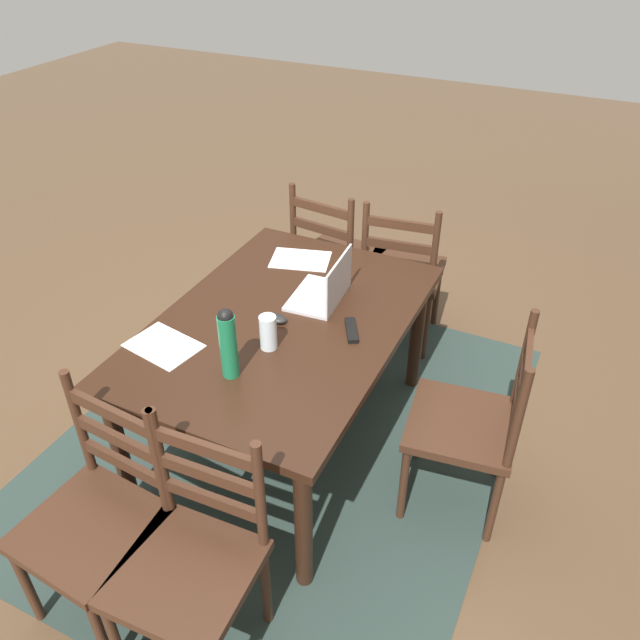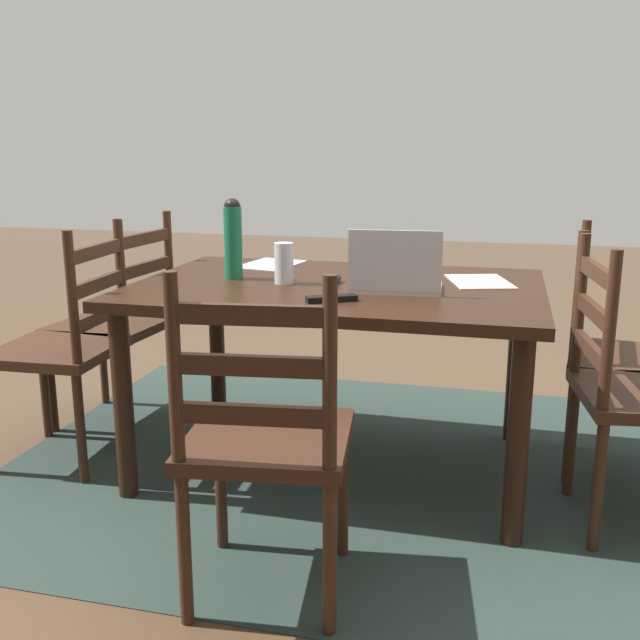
{
  "view_description": "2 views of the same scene",
  "coord_description": "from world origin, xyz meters",
  "px_view_note": "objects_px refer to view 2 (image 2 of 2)",
  "views": [
    {
      "loc": [
        2.0,
        1.14,
        2.35
      ],
      "look_at": [
        -0.15,
        0.12,
        0.67
      ],
      "focal_mm": 35.56,
      "sensor_mm": 36.0,
      "label": 1
    },
    {
      "loc": [
        -0.6,
        2.64,
        1.24
      ],
      "look_at": [
        0.04,
        0.11,
        0.61
      ],
      "focal_mm": 41.27,
      "sensor_mm": 36.0,
      "label": 2
    }
  ],
  "objects_px": {
    "chair_left_near": "(619,356)",
    "chair_far_head": "(265,442)",
    "chair_left_far": "(638,392)",
    "chair_right_far": "(66,349)",
    "computer_mouse": "(333,278)",
    "dining_table": "(337,306)",
    "water_bottle": "(233,237)",
    "chair_right_near": "(118,324)",
    "laptop": "(396,276)",
    "tv_remote": "(332,299)",
    "drinking_glass": "(284,263)"
  },
  "relations": [
    {
      "from": "chair_far_head",
      "to": "chair_right_far",
      "type": "height_order",
      "value": "same"
    },
    {
      "from": "water_bottle",
      "to": "chair_right_far",
      "type": "bearing_deg",
      "value": 18.66
    },
    {
      "from": "chair_far_head",
      "to": "chair_right_near",
      "type": "bearing_deg",
      "value": -46.19
    },
    {
      "from": "chair_left_far",
      "to": "laptop",
      "type": "height_order",
      "value": "laptop"
    },
    {
      "from": "chair_right_far",
      "to": "computer_mouse",
      "type": "relative_size",
      "value": 9.5
    },
    {
      "from": "chair_left_far",
      "to": "chair_far_head",
      "type": "bearing_deg",
      "value": 33.1
    },
    {
      "from": "dining_table",
      "to": "computer_mouse",
      "type": "height_order",
      "value": "computer_mouse"
    },
    {
      "from": "water_bottle",
      "to": "drinking_glass",
      "type": "distance_m",
      "value": 0.24
    },
    {
      "from": "chair_left_near",
      "to": "chair_left_far",
      "type": "relative_size",
      "value": 1.0
    },
    {
      "from": "chair_left_near",
      "to": "laptop",
      "type": "distance_m",
      "value": 0.93
    },
    {
      "from": "drinking_glass",
      "to": "chair_far_head",
      "type": "bearing_deg",
      "value": 103.4
    },
    {
      "from": "dining_table",
      "to": "chair_left_far",
      "type": "bearing_deg",
      "value": 168.49
    },
    {
      "from": "water_bottle",
      "to": "tv_remote",
      "type": "xyz_separation_m",
      "value": [
        -0.46,
        0.32,
        -0.15
      ]
    },
    {
      "from": "chair_far_head",
      "to": "laptop",
      "type": "relative_size",
      "value": 2.83
    },
    {
      "from": "chair_right_far",
      "to": "water_bottle",
      "type": "bearing_deg",
      "value": -161.34
    },
    {
      "from": "chair_left_far",
      "to": "chair_right_far",
      "type": "bearing_deg",
      "value": -0.2
    },
    {
      "from": "chair_right_near",
      "to": "water_bottle",
      "type": "relative_size",
      "value": 3.07
    },
    {
      "from": "computer_mouse",
      "to": "chair_left_far",
      "type": "bearing_deg",
      "value": 168.02
    },
    {
      "from": "laptop",
      "to": "tv_remote",
      "type": "xyz_separation_m",
      "value": [
        0.18,
        0.21,
        -0.05
      ]
    },
    {
      "from": "chair_right_near",
      "to": "chair_right_far",
      "type": "bearing_deg",
      "value": 90.01
    },
    {
      "from": "laptop",
      "to": "chair_left_near",
      "type": "bearing_deg",
      "value": -158.52
    },
    {
      "from": "dining_table",
      "to": "chair_right_near",
      "type": "distance_m",
      "value": 1.08
    },
    {
      "from": "dining_table",
      "to": "computer_mouse",
      "type": "bearing_deg",
      "value": -41.24
    },
    {
      "from": "dining_table",
      "to": "laptop",
      "type": "xyz_separation_m",
      "value": [
        -0.23,
        0.11,
        0.14
      ]
    },
    {
      "from": "chair_left_near",
      "to": "chair_right_near",
      "type": "height_order",
      "value": "same"
    },
    {
      "from": "chair_far_head",
      "to": "chair_left_far",
      "type": "distance_m",
      "value": 1.24
    },
    {
      "from": "chair_left_far",
      "to": "chair_right_far",
      "type": "distance_m",
      "value": 2.08
    },
    {
      "from": "dining_table",
      "to": "chair_far_head",
      "type": "bearing_deg",
      "value": 90.34
    },
    {
      "from": "chair_left_near",
      "to": "computer_mouse",
      "type": "distance_m",
      "value": 1.12
    },
    {
      "from": "dining_table",
      "to": "chair_right_near",
      "type": "relative_size",
      "value": 1.58
    },
    {
      "from": "chair_left_far",
      "to": "chair_right_far",
      "type": "xyz_separation_m",
      "value": [
        2.08,
        -0.01,
        0.0
      ]
    },
    {
      "from": "chair_right_near",
      "to": "drinking_glass",
      "type": "relative_size",
      "value": 6.19
    },
    {
      "from": "chair_far_head",
      "to": "chair_right_far",
      "type": "relative_size",
      "value": 1.0
    },
    {
      "from": "chair_left_near",
      "to": "laptop",
      "type": "xyz_separation_m",
      "value": [
        0.81,
        0.32,
        0.33
      ]
    },
    {
      "from": "chair_left_near",
      "to": "tv_remote",
      "type": "relative_size",
      "value": 5.59
    },
    {
      "from": "dining_table",
      "to": "chair_far_head",
      "type": "xyz_separation_m",
      "value": [
        -0.01,
        0.89,
        -0.18
      ]
    },
    {
      "from": "computer_mouse",
      "to": "dining_table",
      "type": "bearing_deg",
      "value": 139.03
    },
    {
      "from": "chair_left_near",
      "to": "chair_left_far",
      "type": "bearing_deg",
      "value": 90.01
    },
    {
      "from": "chair_left_near",
      "to": "chair_far_head",
      "type": "relative_size",
      "value": 1.0
    },
    {
      "from": "dining_table",
      "to": "chair_right_near",
      "type": "bearing_deg",
      "value": -11.05
    },
    {
      "from": "chair_left_near",
      "to": "chair_right_near",
      "type": "distance_m",
      "value": 2.08
    },
    {
      "from": "chair_far_head",
      "to": "laptop",
      "type": "distance_m",
      "value": 0.88
    },
    {
      "from": "chair_right_near",
      "to": "water_bottle",
      "type": "xyz_separation_m",
      "value": [
        -0.63,
        0.2,
        0.43
      ]
    },
    {
      "from": "chair_far_head",
      "to": "chair_left_far",
      "type": "xyz_separation_m",
      "value": [
        -1.04,
        -0.68,
        0.0
      ]
    },
    {
      "from": "water_bottle",
      "to": "chair_right_near",
      "type": "bearing_deg",
      "value": -17.37
    },
    {
      "from": "chair_left_near",
      "to": "computer_mouse",
      "type": "relative_size",
      "value": 9.5
    },
    {
      "from": "chair_far_head",
      "to": "tv_remote",
      "type": "xyz_separation_m",
      "value": [
        -0.05,
        -0.58,
        0.28
      ]
    },
    {
      "from": "chair_left_far",
      "to": "laptop",
      "type": "bearing_deg",
      "value": -7.46
    },
    {
      "from": "laptop",
      "to": "drinking_glass",
      "type": "xyz_separation_m",
      "value": [
        0.43,
        -0.06,
        0.02
      ]
    },
    {
      "from": "chair_right_far",
      "to": "drinking_glass",
      "type": "xyz_separation_m",
      "value": [
        -0.85,
        -0.16,
        0.34
      ]
    }
  ]
}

